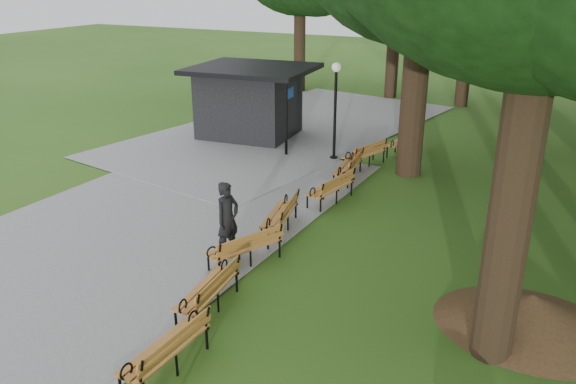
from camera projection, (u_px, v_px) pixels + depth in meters
The scene contains 14 objects.
ground at pixel (180, 336), 10.46m from camera, with size 100.00×100.00×0.00m, color #32611B.
path at pixel (123, 231), 14.63m from camera, with size 12.00×38.00×0.06m, color gray.
person at pixel (228, 219), 13.16m from camera, with size 0.65×0.43×1.78m, color black.
kiosk at pixel (249, 101), 22.69m from camera, with size 4.49×3.90×2.81m, color black, non-canonical shape.
lamp_post at pixel (336, 91), 19.44m from camera, with size 0.32×0.32×3.37m.
dirt_mound at pixel (531, 311), 10.58m from camera, with size 2.90×2.90×0.69m, color #47301C.
bench_2 at pixel (165, 349), 9.37m from camera, with size 1.90×0.64×0.88m, color #C5742D, non-canonical shape.
bench_3 at pixel (207, 290), 11.11m from camera, with size 1.90×0.64×0.88m, color #C5742D, non-canonical shape.
bench_4 at pixel (245, 247), 12.85m from camera, with size 1.90×0.64×0.88m, color #C5742D, non-canonical shape.
bench_5 at pixel (279, 215), 14.54m from camera, with size 1.90×0.64×0.88m, color #C5742D, non-canonical shape.
bench_6 at pixel (330, 188), 16.35m from camera, with size 1.90×0.64×0.88m, color #C5742D, non-canonical shape.
bench_7 at pixel (348, 167), 18.12m from camera, with size 1.90×0.64×0.88m, color #C5742D, non-canonical shape.
bench_8 at pixel (364, 154), 19.39m from camera, with size 1.90×0.64×0.88m, color #C5742D, non-canonical shape.
bench_9 at pixel (402, 141), 20.83m from camera, with size 1.90×0.64×0.88m, color #C5742D, non-canonical shape.
Camera 1 is at (5.72, -7.01, 6.18)m, focal length 35.95 mm.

